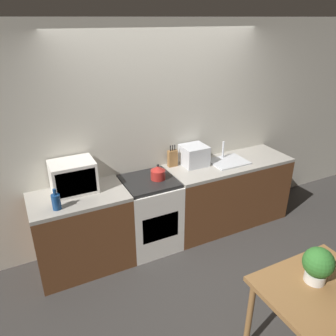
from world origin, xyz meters
The scene contains 13 objects.
ground_plane centered at (0.00, 0.00, 0.00)m, with size 16.00×16.00×0.00m, color #33302D.
wall_back centered at (0.00, 1.05, 1.30)m, with size 10.00×0.06×2.60m.
counter_left_run centered at (-1.14, 0.71, 0.45)m, with size 1.01×0.62×0.90m.
counter_right_run centered at (0.81, 0.71, 0.45)m, with size 1.66×0.62×0.90m.
stove_range centered at (-0.32, 0.71, 0.45)m, with size 0.62×0.62×0.90m.
kettle centered at (-0.22, 0.69, 0.98)m, with size 0.17×0.17×0.19m.
microwave centered at (-1.14, 0.82, 1.07)m, with size 0.45×0.34×0.34m.
bottle centered at (-1.37, 0.53, 0.98)m, with size 0.08×0.08×0.22m.
knife_block centered at (0.09, 0.93, 1.01)m, with size 0.12×0.06×0.28m.
toaster_oven centered at (0.36, 0.85, 1.03)m, with size 0.30×0.30×0.25m.
sink_basin centered at (0.79, 0.72, 0.92)m, with size 0.46×0.37×0.24m.
dining_table centered at (0.21, -1.25, 0.66)m, with size 0.89×0.69×0.77m.
potted_plant centered at (0.22, -1.18, 0.93)m, with size 0.23×0.23×0.29m.
Camera 1 is at (-1.63, -2.38, 2.60)m, focal length 35.00 mm.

